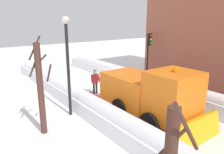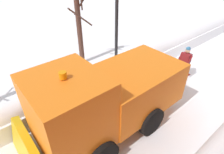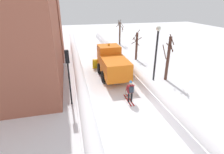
% 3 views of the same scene
% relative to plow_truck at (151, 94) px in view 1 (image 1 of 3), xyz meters
% --- Properties ---
extents(ground_plane, '(80.00, 80.00, 0.00)m').
position_rel_plow_truck_xyz_m(ground_plane, '(-0.56, 3.13, -1.48)').
color(ground_plane, white).
extents(plow_truck, '(3.20, 5.98, 3.12)m').
position_rel_plow_truck_xyz_m(plow_truck, '(0.00, 0.00, 0.00)').
color(plow_truck, orange).
rests_on(plow_truck, ground).
extents(skier, '(0.62, 1.80, 1.81)m').
position_rel_plow_truck_xyz_m(skier, '(0.15, -5.18, -0.48)').
color(skier, black).
rests_on(skier, ground).
extents(traffic_light_pole, '(0.28, 0.42, 4.14)m').
position_rel_plow_truck_xyz_m(traffic_light_pole, '(-4.21, -4.33, 1.44)').
color(traffic_light_pole, black).
rests_on(traffic_light_pole, ground).
extents(street_lamp, '(0.40, 0.40, 5.33)m').
position_rel_plow_truck_xyz_m(street_lamp, '(3.07, -3.09, 1.89)').
color(street_lamp, black).
rests_on(street_lamp, ground).
extents(bare_tree_near, '(0.99, 1.23, 4.50)m').
position_rel_plow_truck_xyz_m(bare_tree_near, '(4.94, -2.04, 0.73)').
color(bare_tree_near, '#4D3026').
rests_on(bare_tree_near, ground).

